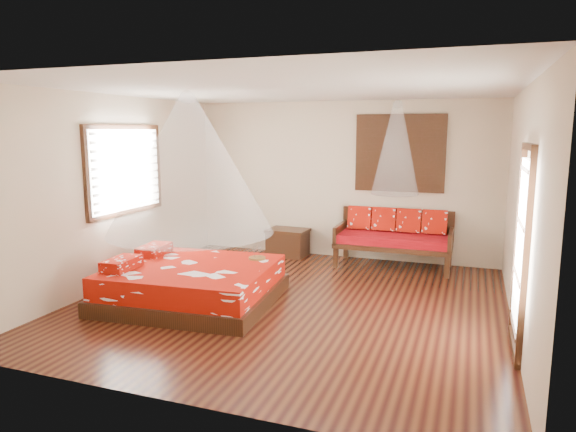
{
  "coord_description": "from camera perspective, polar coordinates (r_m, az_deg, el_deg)",
  "views": [
    {
      "loc": [
        2.21,
        -6.23,
        2.29
      ],
      "look_at": [
        -0.1,
        0.16,
        1.15
      ],
      "focal_mm": 32.0,
      "sensor_mm": 36.0,
      "label": 1
    }
  ],
  "objects": [
    {
      "name": "glazed_door",
      "position": [
        5.78,
        24.47,
        -3.54
      ],
      "size": [
        0.08,
        1.02,
        2.16
      ],
      "color": "black",
      "rests_on": "floor"
    },
    {
      "name": "shutter_panel",
      "position": [
        9.03,
        12.32,
        6.83
      ],
      "size": [
        1.52,
        0.06,
        1.32
      ],
      "color": "black",
      "rests_on": "wall_back"
    },
    {
      "name": "storage_chest",
      "position": [
        9.45,
        -0.03,
        -2.93
      ],
      "size": [
        0.75,
        0.57,
        0.5
      ],
      "rotation": [
        0.0,
        0.0,
        -0.05
      ],
      "color": "black",
      "rests_on": "floor"
    },
    {
      "name": "wine_tray",
      "position": [
        7.23,
        -3.45,
        -4.41
      ],
      "size": [
        0.24,
        0.24,
        0.19
      ],
      "rotation": [
        0.0,
        0.0,
        0.28
      ],
      "color": "brown",
      "rests_on": "bed"
    },
    {
      "name": "mosquito_net_daybed",
      "position": [
        8.57,
        11.92,
        7.38
      ],
      "size": [
        0.77,
        0.77,
        1.5
      ],
      "primitive_type": "cone",
      "color": "white",
      "rests_on": "ceiling"
    },
    {
      "name": "mosquito_net_main",
      "position": [
        6.8,
        -10.92,
        5.64
      ],
      "size": [
        2.18,
        2.18,
        1.8
      ],
      "primitive_type": "cone",
      "color": "white",
      "rests_on": "ceiling"
    },
    {
      "name": "daybed",
      "position": [
        8.87,
        11.72,
        -2.17
      ],
      "size": [
        1.91,
        0.85,
        0.97
      ],
      "color": "black",
      "rests_on": "floor"
    },
    {
      "name": "room",
      "position": [
        6.67,
        0.33,
        1.85
      ],
      "size": [
        5.54,
        5.54,
        2.84
      ],
      "color": "black",
      "rests_on": "ground"
    },
    {
      "name": "bed",
      "position": [
        7.09,
        -10.65,
        -7.36
      ],
      "size": [
        2.3,
        2.11,
        0.64
      ],
      "rotation": [
        0.0,
        0.0,
        0.08
      ],
      "color": "black",
      "rests_on": "floor"
    },
    {
      "name": "window_left",
      "position": [
        8.11,
        -17.57,
        4.91
      ],
      "size": [
        0.1,
        1.74,
        1.34
      ],
      "color": "black",
      "rests_on": "wall_left"
    }
  ]
}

